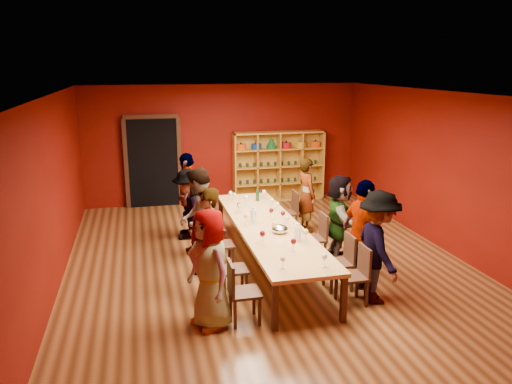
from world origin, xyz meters
TOP-DOWN VIEW (x-y plane):
  - room_shell at (0.00, 0.00)m, footprint 7.10×9.10m
  - tasting_table at (0.00, 0.00)m, footprint 1.10×4.50m
  - doorway at (-1.80, 4.43)m, footprint 1.40×0.17m
  - shelving_unit at (1.40, 4.32)m, footprint 2.40×0.40m
  - chair_person_left_0 at (-0.91, -1.83)m, footprint 0.42×0.42m
  - person_left_0 at (-1.30, -1.83)m, footprint 0.73×0.92m
  - chair_person_left_1 at (-0.91, -1.01)m, footprint 0.42×0.42m
  - person_left_1 at (-1.22, -1.01)m, footprint 0.51×0.66m
  - chair_person_left_2 at (-0.91, 0.09)m, footprint 0.42×0.42m
  - person_left_2 at (-1.22, 0.09)m, footprint 0.73×0.98m
  - chair_person_left_3 at (-0.91, 0.98)m, footprint 0.42×0.42m
  - person_left_3 at (-1.27, 0.98)m, footprint 0.46×1.06m
  - chair_person_left_4 at (-0.91, 1.86)m, footprint 0.42×0.42m
  - person_left_4 at (-1.21, 1.86)m, footprint 0.66×1.11m
  - chair_person_right_0 at (0.91, -1.67)m, footprint 0.42×0.42m
  - person_right_0 at (1.23, -1.67)m, footprint 0.54×1.14m
  - chair_person_right_1 at (0.91, -1.14)m, footprint 0.42×0.42m
  - person_right_1 at (1.23, -1.14)m, footprint 0.61×1.09m
  - chair_person_right_2 at (0.91, 0.01)m, footprint 0.42×0.42m
  - person_right_2 at (1.32, 0.01)m, footprint 0.69×1.52m
  - chair_person_right_4 at (0.91, 1.67)m, footprint 0.42×0.42m
  - person_right_4 at (1.27, 1.67)m, footprint 0.48×0.62m
  - wine_glass_0 at (-0.30, -1.87)m, footprint 0.07×0.07m
  - wine_glass_1 at (0.34, 1.82)m, footprint 0.07×0.07m
  - wine_glass_2 at (-0.33, -0.85)m, footprint 0.09×0.09m
  - wine_glass_3 at (0.33, 1.00)m, footprint 0.08×0.08m
  - wine_glass_4 at (-0.11, 1.32)m, footprint 0.09×0.09m
  - wine_glass_5 at (-0.34, 0.94)m, footprint 0.07×0.07m
  - wine_glass_6 at (-0.36, 0.84)m, footprint 0.07×0.07m
  - wine_glass_7 at (0.30, 0.15)m, footprint 0.08×0.08m
  - wine_glass_8 at (0.35, -0.93)m, footprint 0.09×0.09m
  - wine_glass_9 at (-0.34, 1.78)m, footprint 0.08×0.08m
  - wine_glass_10 at (0.30, -0.13)m, footprint 0.08×0.08m
  - wine_glass_11 at (0.14, 0.37)m, footprint 0.08×0.08m
  - wine_glass_12 at (0.36, -0.76)m, footprint 0.07×0.07m
  - wine_glass_13 at (0.36, 0.73)m, footprint 0.08×0.08m
  - wine_glass_14 at (-0.03, -0.44)m, footprint 0.09×0.09m
  - wine_glass_15 at (-0.38, 0.14)m, footprint 0.08×0.08m
  - wine_glass_16 at (0.04, -1.29)m, footprint 0.08×0.08m
  - wine_glass_17 at (0.27, -1.95)m, footprint 0.08×0.08m
  - wine_glass_18 at (-0.28, 1.70)m, footprint 0.07×0.07m
  - wine_glass_19 at (0.34, 1.66)m, footprint 0.09×0.09m
  - spittoon_bowl at (0.08, -0.41)m, footprint 0.28×0.28m
  - carafe_a at (-0.22, 0.24)m, footprint 0.12×0.12m
  - carafe_b at (0.25, -0.84)m, footprint 0.14×0.14m
  - wine_bottle at (0.19, 1.62)m, footprint 0.08×0.08m

SIDE VIEW (x-z plane):
  - chair_person_left_0 at x=-0.91m, z-range 0.05..0.94m
  - chair_person_left_1 at x=-0.91m, z-range 0.05..0.94m
  - chair_person_left_2 at x=-0.91m, z-range 0.05..0.94m
  - chair_person_left_3 at x=-0.91m, z-range 0.05..0.94m
  - chair_person_left_4 at x=-0.91m, z-range 0.05..0.94m
  - chair_person_right_0 at x=0.91m, z-range 0.05..0.94m
  - chair_person_right_1 at x=0.91m, z-range 0.05..0.94m
  - chair_person_right_2 at x=0.91m, z-range 0.05..0.94m
  - chair_person_right_4 at x=0.91m, z-range 0.05..0.94m
  - tasting_table at x=0.00m, z-range 0.32..1.07m
  - person_right_4 at x=1.27m, z-range 0.00..1.59m
  - person_right_2 at x=1.32m, z-range 0.00..1.59m
  - person_left_3 at x=-1.27m, z-range 0.00..1.62m
  - spittoon_bowl at x=0.08m, z-range 0.74..0.89m
  - person_left_0 at x=-1.30m, z-range 0.00..1.66m
  - person_right_0 at x=1.23m, z-range 0.00..1.71m
  - wine_bottle at x=0.19m, z-range 0.71..1.01m
  - person_left_1 at x=-1.22m, z-range 0.00..1.73m
  - carafe_a at x=-0.22m, z-range 0.74..1.01m
  - carafe_b at x=0.25m, z-range 0.74..1.02m
  - wine_glass_12 at x=0.36m, z-range 0.79..0.97m
  - wine_glass_0 at x=-0.30m, z-range 0.79..0.97m
  - wine_glass_18 at x=-0.28m, z-range 0.79..0.97m
  - person_right_1 at x=1.23m, z-range 0.00..1.76m
  - wine_glass_5 at x=-0.34m, z-range 0.79..0.97m
  - wine_glass_6 at x=-0.36m, z-range 0.79..0.97m
  - wine_glass_1 at x=0.34m, z-range 0.79..0.98m
  - person_left_4 at x=-1.21m, z-range 0.00..1.77m
  - wine_glass_10 at x=0.30m, z-range 0.79..0.98m
  - wine_glass_9 at x=-0.34m, z-range 0.80..1.00m
  - wine_glass_11 at x=0.14m, z-range 0.80..1.00m
  - wine_glass_13 at x=0.36m, z-range 0.80..1.00m
  - wine_glass_15 at x=-0.38m, z-range 0.80..1.00m
  - wine_glass_7 at x=0.30m, z-range 0.80..1.00m
  - wine_glass_17 at x=0.27m, z-range 0.80..1.00m
  - wine_glass_3 at x=0.33m, z-range 0.80..1.01m
  - wine_glass_16 at x=0.04m, z-range 0.80..1.01m
  - wine_glass_19 at x=0.34m, z-range 0.80..1.01m
  - person_left_2 at x=-1.22m, z-range 0.00..1.81m
  - wine_glass_2 at x=-0.33m, z-range 0.80..1.01m
  - wine_glass_8 at x=0.35m, z-range 0.80..1.01m
  - wine_glass_14 at x=-0.03m, z-range 0.80..1.01m
  - wine_glass_4 at x=-0.11m, z-range 0.80..1.01m
  - shelving_unit at x=1.40m, z-range 0.08..1.88m
  - doorway at x=-1.80m, z-range -0.03..2.27m
  - room_shell at x=0.00m, z-range -0.02..3.02m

